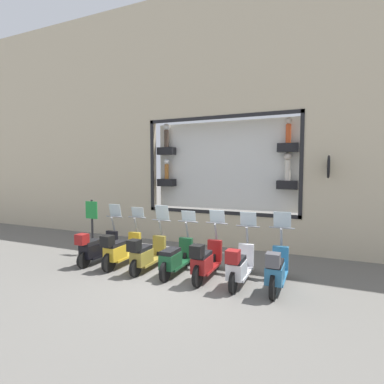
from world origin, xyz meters
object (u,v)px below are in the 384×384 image
object	(u,v)px
scooter_green_3	(176,258)
scooter_yellow_5	(120,250)
scooter_teal_0	(276,269)
scooter_white_1	(239,266)
scooter_red_2	(205,261)
shop_sign_post	(92,225)
scooter_black_6	(96,247)
scooter_olive_4	(146,254)

from	to	relation	value
scooter_green_3	scooter_yellow_5	distance (m)	1.69
scooter_teal_0	scooter_white_1	distance (m)	0.84
scooter_red_2	shop_sign_post	xyz separation A→B (m)	(0.64, 4.10, 0.47)
scooter_red_2	scooter_white_1	bearing A→B (deg)	-90.47
scooter_black_6	shop_sign_post	bearing A→B (deg)	48.09
scooter_teal_0	scooter_green_3	xyz separation A→B (m)	(0.05, 2.53, -0.06)
shop_sign_post	scooter_red_2	bearing A→B (deg)	-98.81
scooter_red_2	shop_sign_post	world-z (taller)	shop_sign_post
scooter_red_2	scooter_yellow_5	xyz separation A→B (m)	(-0.00, 2.53, -0.00)
scooter_olive_4	scooter_teal_0	bearing A→B (deg)	-89.79
scooter_teal_0	scooter_yellow_5	bearing A→B (deg)	90.07
scooter_black_6	scooter_red_2	bearing A→B (deg)	-89.82
scooter_black_6	shop_sign_post	world-z (taller)	shop_sign_post
scooter_white_1	scooter_black_6	bearing A→B (deg)	90.05
scooter_red_2	scooter_olive_4	bearing A→B (deg)	90.33
scooter_olive_4	shop_sign_post	world-z (taller)	shop_sign_post
scooter_white_1	scooter_red_2	bearing A→B (deg)	89.53
scooter_green_3	scooter_olive_4	size ratio (longest dim) A/B	1.00
scooter_green_3	scooter_black_6	distance (m)	2.54
scooter_green_3	scooter_yellow_5	xyz separation A→B (m)	(-0.06, 1.69, 0.05)
scooter_olive_4	shop_sign_post	size ratio (longest dim) A/B	1.02
scooter_green_3	scooter_white_1	bearing A→B (deg)	-92.09
scooter_teal_0	scooter_black_6	bearing A→B (deg)	90.15
shop_sign_post	scooter_black_6	bearing A→B (deg)	-131.91
scooter_white_1	scooter_yellow_5	size ratio (longest dim) A/B	1.00
scooter_green_3	scooter_olive_4	xyz separation A→B (m)	(-0.06, 0.84, 0.04)
scooter_white_1	scooter_olive_4	size ratio (longest dim) A/B	1.00
scooter_white_1	scooter_olive_4	distance (m)	2.53
scooter_olive_4	scooter_red_2	bearing A→B (deg)	-89.67
scooter_black_6	scooter_teal_0	bearing A→B (deg)	-89.85
scooter_yellow_5	scooter_black_6	bearing A→B (deg)	90.53
scooter_green_3	scooter_olive_4	world-z (taller)	scooter_olive_4
scooter_yellow_5	scooter_red_2	bearing A→B (deg)	-89.93
scooter_olive_4	shop_sign_post	distance (m)	2.54
scooter_teal_0	scooter_yellow_5	distance (m)	4.22
scooter_olive_4	scooter_black_6	distance (m)	1.69
scooter_white_1	shop_sign_post	bearing A→B (deg)	82.60
scooter_white_1	scooter_olive_4	bearing A→B (deg)	90.06
scooter_green_3	scooter_red_2	bearing A→B (deg)	-93.71
scooter_yellow_5	shop_sign_post	distance (m)	1.76
scooter_olive_4	shop_sign_post	xyz separation A→B (m)	(0.64, 2.41, 0.49)
scooter_black_6	shop_sign_post	size ratio (longest dim) A/B	1.02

